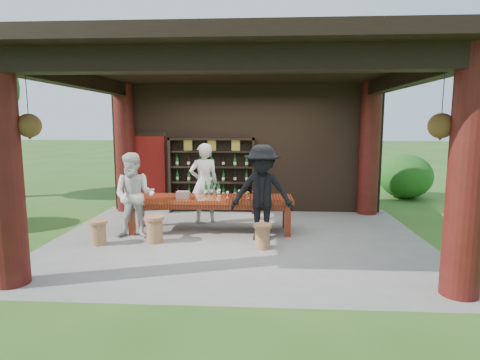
# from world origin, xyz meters

# --- Properties ---
(ground) EXTENTS (90.00, 90.00, 0.00)m
(ground) POSITION_xyz_m (0.00, 0.00, 0.00)
(ground) COLOR #2D5119
(ground) RESTS_ON ground
(pavilion) EXTENTS (7.50, 6.00, 3.60)m
(pavilion) POSITION_xyz_m (-0.01, 0.43, 2.13)
(pavilion) COLOR slate
(pavilion) RESTS_ON ground
(wine_shelf) EXTENTS (2.21, 0.34, 1.94)m
(wine_shelf) POSITION_xyz_m (-0.85, 2.45, 0.98)
(wine_shelf) COLOR black
(wine_shelf) RESTS_ON ground
(tasting_table) EXTENTS (3.49, 0.97, 0.75)m
(tasting_table) POSITION_xyz_m (-0.64, 0.60, 0.63)
(tasting_table) COLOR #63180E
(tasting_table) RESTS_ON ground
(stool_near_left) EXTENTS (0.39, 0.39, 0.52)m
(stool_near_left) POSITION_xyz_m (-1.63, -0.26, 0.27)
(stool_near_left) COLOR #905839
(stool_near_left) RESTS_ON ground
(stool_near_right) EXTENTS (0.35, 0.35, 0.46)m
(stool_near_right) POSITION_xyz_m (0.47, -0.53, 0.24)
(stool_near_right) COLOR #905839
(stool_near_right) RESTS_ON ground
(stool_far_left) EXTENTS (0.36, 0.36, 0.47)m
(stool_far_left) POSITION_xyz_m (-2.67, -0.48, 0.25)
(stool_far_left) COLOR #905839
(stool_far_left) RESTS_ON ground
(host) EXTENTS (0.79, 0.66, 1.86)m
(host) POSITION_xyz_m (-0.89, 1.34, 0.93)
(host) COLOR beige
(host) RESTS_ON ground
(guest_woman) EXTENTS (0.86, 0.67, 1.73)m
(guest_woman) POSITION_xyz_m (-2.10, 0.02, 0.87)
(guest_woman) COLOR beige
(guest_woman) RESTS_ON ground
(guest_man) EXTENTS (1.23, 0.71, 1.90)m
(guest_man) POSITION_xyz_m (0.46, 0.07, 0.95)
(guest_man) COLOR black
(guest_man) RESTS_ON ground
(table_bottles) EXTENTS (0.36, 0.18, 0.31)m
(table_bottles) POSITION_xyz_m (-0.65, 0.88, 0.90)
(table_bottles) COLOR #194C1E
(table_bottles) RESTS_ON tasting_table
(table_glasses) EXTENTS (0.95, 0.32, 0.15)m
(table_glasses) POSITION_xyz_m (0.01, 0.62, 0.82)
(table_glasses) COLOR silver
(table_glasses) RESTS_ON tasting_table
(napkin_basket) EXTENTS (0.26, 0.19, 0.14)m
(napkin_basket) POSITION_xyz_m (-1.21, 0.46, 0.82)
(napkin_basket) COLOR #BF6672
(napkin_basket) RESTS_ON tasting_table
(shrubs) EXTENTS (14.20, 9.88, 1.36)m
(shrubs) POSITION_xyz_m (1.37, 0.72, 0.55)
(shrubs) COLOR #194C14
(shrubs) RESTS_ON ground
(trees) EXTENTS (21.03, 8.71, 4.80)m
(trees) POSITION_xyz_m (3.23, 1.63, 3.37)
(trees) COLOR #3F2819
(trees) RESTS_ON ground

